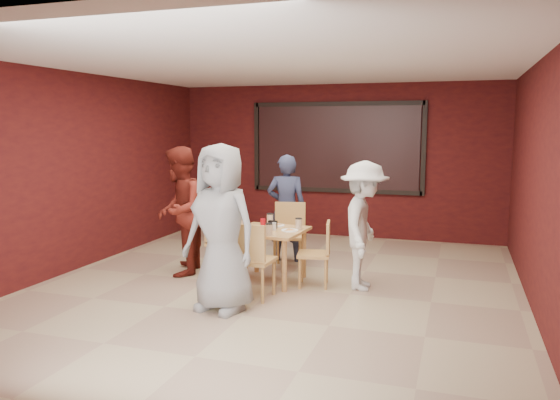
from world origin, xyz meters
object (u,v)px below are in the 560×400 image
(chair_left, at_px, (221,237))
(diner_right, at_px, (364,226))
(diner_front, at_px, (221,228))
(diner_left, at_px, (180,211))
(chair_back, at_px, (289,231))
(chair_front, at_px, (251,256))
(diner_back, at_px, (286,208))
(dining_table, at_px, (269,235))
(chair_right, at_px, (319,250))

(chair_left, distance_m, diner_right, 1.96)
(diner_front, bearing_deg, diner_left, 147.09)
(chair_back, bearing_deg, chair_front, -88.37)
(diner_front, distance_m, diner_right, 1.89)
(chair_back, xyz_separation_m, diner_right, (1.22, -0.78, 0.28))
(chair_back, height_order, diner_back, diner_back)
(chair_front, distance_m, diner_front, 0.63)
(chair_left, xyz_separation_m, diner_back, (0.59, 1.10, 0.27))
(chair_back, bearing_deg, diner_left, -145.90)
(diner_front, bearing_deg, dining_table, 96.72)
(chair_right, distance_m, diner_back, 1.44)
(chair_left, xyz_separation_m, diner_right, (1.94, 0.03, 0.27))
(diner_back, bearing_deg, chair_front, 83.12)
(diner_left, bearing_deg, dining_table, 74.49)
(diner_left, bearing_deg, diner_right, 75.28)
(chair_left, height_order, diner_back, diner_back)
(chair_back, height_order, chair_left, chair_left)
(dining_table, relative_size, chair_left, 0.99)
(diner_left, height_order, diner_right, diner_left)
(diner_right, bearing_deg, diner_back, 48.94)
(diner_right, bearing_deg, chair_left, 88.14)
(chair_left, height_order, diner_front, diner_front)
(chair_left, relative_size, chair_right, 1.14)
(diner_front, relative_size, diner_right, 1.15)
(chair_front, bearing_deg, chair_left, 132.97)
(diner_front, bearing_deg, chair_left, 127.61)
(chair_back, distance_m, diner_front, 2.12)
(chair_front, relative_size, chair_right, 1.11)
(dining_table, distance_m, chair_front, 0.80)
(diner_front, relative_size, diner_left, 1.05)
(chair_right, xyz_separation_m, diner_front, (-0.81, -1.23, 0.46))
(chair_back, height_order, diner_right, diner_right)
(chair_back, bearing_deg, chair_right, -51.98)
(diner_back, height_order, diner_left, diner_left)
(chair_front, relative_size, diner_back, 0.57)
(diner_back, xyz_separation_m, diner_left, (-1.17, -1.17, 0.07))
(diner_left, bearing_deg, chair_back, 106.95)
(dining_table, relative_size, chair_right, 1.13)
(chair_front, xyz_separation_m, chair_back, (-0.05, 1.64, 0.00))
(chair_right, xyz_separation_m, diner_left, (-1.97, -0.03, 0.41))
(chair_left, distance_m, diner_left, 0.68)
(diner_back, relative_size, diner_right, 1.00)
(diner_back, bearing_deg, chair_right, 112.82)
(chair_front, bearing_deg, diner_left, 150.78)
(chair_back, bearing_deg, diner_front, -93.83)
(diner_right, bearing_deg, chair_front, 123.48)
(chair_front, distance_m, chair_back, 1.64)
(dining_table, height_order, diner_right, diner_right)
(dining_table, relative_size, diner_back, 0.58)
(dining_table, bearing_deg, chair_right, -0.53)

